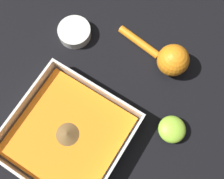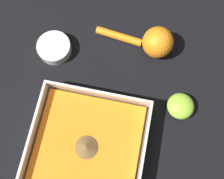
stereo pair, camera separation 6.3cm
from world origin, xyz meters
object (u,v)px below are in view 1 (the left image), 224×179
(square_dish, at_px, (69,135))
(spice_bowl, at_px, (75,32))
(lemon_squeezer, at_px, (170,58))
(lemon_half, at_px, (172,129))

(square_dish, relative_size, spice_bowl, 2.99)
(lemon_squeezer, bearing_deg, spice_bowl, -159.99)
(lemon_half, bearing_deg, square_dish, 35.24)
(lemon_half, bearing_deg, spice_bowl, -14.73)
(lemon_squeezer, bearing_deg, lemon_half, -51.03)
(spice_bowl, height_order, lemon_squeezer, lemon_squeezer)
(square_dish, height_order, lemon_half, square_dish)
(spice_bowl, xyz_separation_m, lemon_half, (-0.34, 0.09, 0.00))
(lemon_squeezer, distance_m, lemon_half, 0.17)
(spice_bowl, bearing_deg, lemon_half, 165.27)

